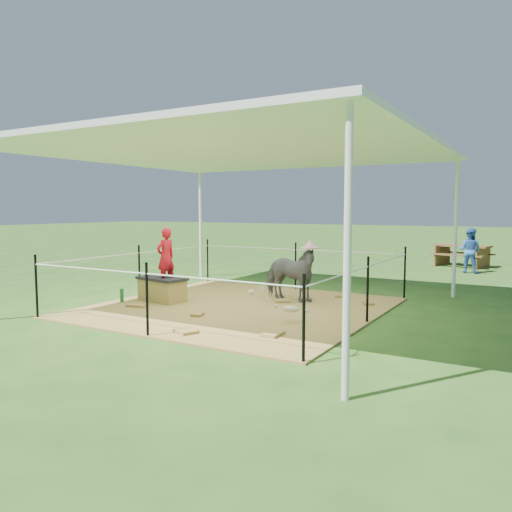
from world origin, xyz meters
The scene contains 13 objects.
ground centered at (0.00, 0.00, 0.00)m, with size 90.00×90.00×0.00m, color #2D5919.
hay_patch centered at (0.00, 0.00, 0.01)m, with size 4.60×4.60×0.03m, color brown.
canopy_tent centered at (0.00, 0.00, 2.69)m, with size 6.30×6.30×2.90m.
rope_fence centered at (0.00, 0.00, 0.64)m, with size 4.54×4.54×1.00m.
straw_bale centered at (-1.48, -0.24, 0.22)m, with size 0.87×0.43×0.39m, color olive.
dark_cloth centered at (-1.48, -0.24, 0.44)m, with size 0.93×0.48×0.05m, color black.
woman centered at (-1.38, -0.24, 0.94)m, with size 0.38×0.25×1.04m, color red.
green_bottle centered at (-2.03, -0.69, 0.15)m, with size 0.07×0.07×0.24m, color #186D2B.
pony centered at (0.51, 0.92, 0.52)m, with size 0.53×1.17×0.99m, color #535358.
pink_hat centered at (0.51, 0.92, 1.09)m, with size 0.31×0.31×0.14m, color pink.
foal centered at (1.28, -0.59, 0.25)m, with size 0.78×0.43×0.43m, color beige, non-canonical shape.
picnic_table_near centered at (2.39, 8.62, 0.32)m, with size 1.53×1.11×0.64m, color brown.
distant_person centered at (2.78, 7.12, 0.60)m, with size 0.58×0.45×1.20m, color #2F5EB3.
Camera 1 is at (4.47, -7.11, 1.69)m, focal length 35.00 mm.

